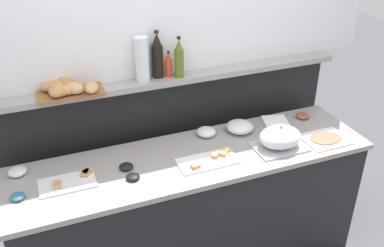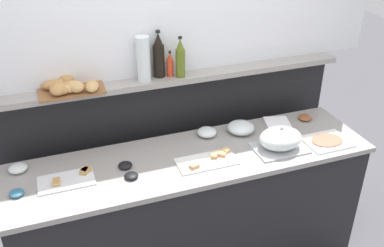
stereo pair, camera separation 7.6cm
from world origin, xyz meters
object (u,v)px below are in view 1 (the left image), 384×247
object	(u,v)px
condiment_bowl_dark	(126,166)
hot_sauce_bottle	(169,65)
condiment_bowl_teal	(17,197)
cold_cuts_platter	(325,139)
sandwich_platter_rear	(69,181)
glass_bowl_medium	(17,172)
napkin_stack	(275,122)
water_carafe	(142,59)
condiment_bowl_cream	(302,116)
condiment_bowl_red	(133,177)
bread_basket	(67,88)
glass_bowl_small	(206,132)
wine_bottle_dark	(157,57)
serving_cloche	(280,138)
sandwich_platter_side	(209,160)
olive_oil_bottle	(179,59)
glass_bowl_large	(240,127)

from	to	relation	value
condiment_bowl_dark	hot_sauce_bottle	bearing A→B (deg)	43.09
condiment_bowl_teal	cold_cuts_platter	bearing A→B (deg)	-3.14
sandwich_platter_rear	glass_bowl_medium	bearing A→B (deg)	144.45
napkin_stack	water_carafe	world-z (taller)	water_carafe
cold_cuts_platter	condiment_bowl_cream	distance (m)	0.32
glass_bowl_medium	condiment_bowl_red	size ratio (longest dim) A/B	1.36
cold_cuts_platter	bread_basket	size ratio (longest dim) A/B	0.74
condiment_bowl_dark	glass_bowl_small	bearing A→B (deg)	16.89
napkin_stack	bread_basket	xyz separation A→B (m)	(-1.38, 0.22, 0.41)
wine_bottle_dark	bread_basket	bearing A→B (deg)	-175.00
serving_cloche	condiment_bowl_teal	xyz separation A→B (m)	(-1.62, 0.08, -0.06)
serving_cloche	wine_bottle_dark	size ratio (longest dim) A/B	1.08
sandwich_platter_side	cold_cuts_platter	world-z (taller)	sandwich_platter_side
cold_cuts_platter	glass_bowl_medium	world-z (taller)	glass_bowl_medium
sandwich_platter_rear	condiment_bowl_teal	size ratio (longest dim) A/B	3.93
serving_cloche	hot_sauce_bottle	bearing A→B (deg)	137.22
cold_cuts_platter	napkin_stack	distance (m)	0.37
sandwich_platter_rear	glass_bowl_medium	distance (m)	0.34
condiment_bowl_red	bread_basket	size ratio (longest dim) A/B	0.21
condiment_bowl_cream	cold_cuts_platter	bearing A→B (deg)	-95.86
glass_bowl_small	hot_sauce_bottle	size ratio (longest dim) A/B	0.77
cold_cuts_platter	olive_oil_bottle	size ratio (longest dim) A/B	1.08
condiment_bowl_teal	condiment_bowl_red	bearing A→B (deg)	-5.11
condiment_bowl_red	wine_bottle_dark	bearing A→B (deg)	57.31
condiment_bowl_dark	sandwich_platter_rear	bearing A→B (deg)	-177.04
wine_bottle_dark	hot_sauce_bottle	xyz separation A→B (m)	(0.07, -0.02, -0.07)
wine_bottle_dark	water_carafe	distance (m)	0.11
condiment_bowl_red	water_carafe	distance (m)	0.76
condiment_bowl_red	sandwich_platter_side	bearing A→B (deg)	0.44
condiment_bowl_dark	glass_bowl_medium	bearing A→B (deg)	163.82
olive_oil_bottle	condiment_bowl_dark	bearing A→B (deg)	-143.08
condiment_bowl_cream	water_carafe	world-z (taller)	water_carafe
condiment_bowl_cream	wine_bottle_dark	size ratio (longest dim) A/B	0.32
bread_basket	water_carafe	xyz separation A→B (m)	(0.49, 0.03, 0.11)
condiment_bowl_red	hot_sauce_bottle	bearing A→B (deg)	51.24
glass_bowl_large	bread_basket	world-z (taller)	bread_basket
sandwich_platter_rear	olive_oil_bottle	world-z (taller)	olive_oil_bottle
condiment_bowl_dark	bread_basket	xyz separation A→B (m)	(-0.25, 0.36, 0.41)
condiment_bowl_red	condiment_bowl_teal	bearing A→B (deg)	174.89
water_carafe	glass_bowl_medium	bearing A→B (deg)	-166.33
sandwich_platter_side	serving_cloche	distance (m)	0.49
glass_bowl_large	bread_basket	xyz separation A→B (m)	(-1.10, 0.21, 0.39)
sandwich_platter_side	glass_bowl_small	world-z (taller)	glass_bowl_small
sandwich_platter_rear	condiment_bowl_dark	size ratio (longest dim) A/B	3.72
wine_bottle_dark	olive_oil_bottle	distance (m)	0.14
condiment_bowl_red	olive_oil_bottle	distance (m)	0.84
cold_cuts_platter	condiment_bowl_teal	distance (m)	1.97
condiment_bowl_cream	serving_cloche	bearing A→B (deg)	-142.50
glass_bowl_medium	condiment_bowl_cream	distance (m)	1.99
sandwich_platter_rear	olive_oil_bottle	distance (m)	1.04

